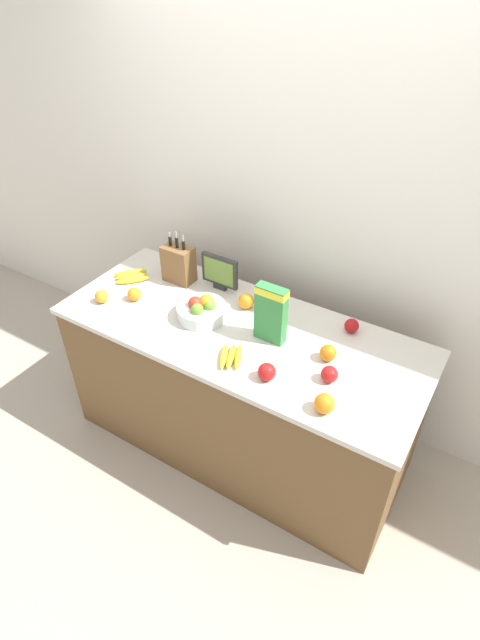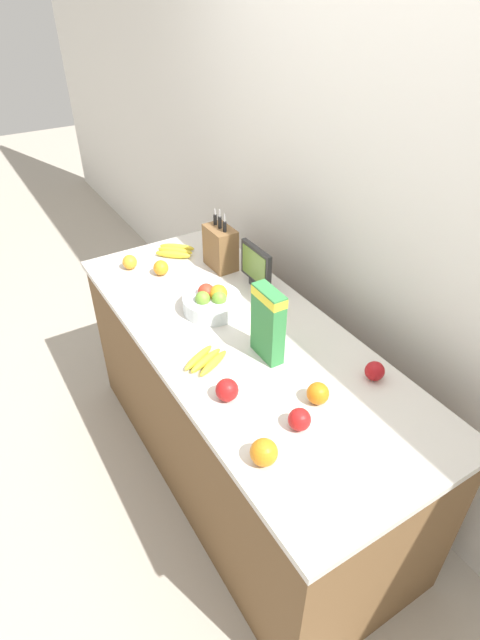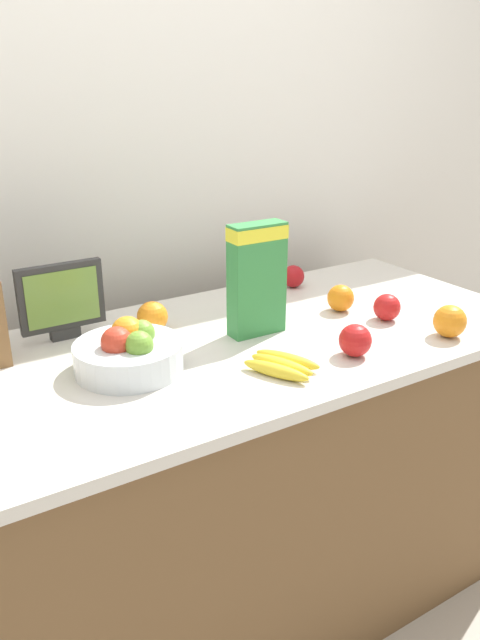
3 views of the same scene
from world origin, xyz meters
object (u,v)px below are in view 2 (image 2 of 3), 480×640
object	(u,v)px
orange_by_cereal	(318,393)
banana_bunch_left	(175,251)
fruit_bowl	(212,301)
banana_bunch_right	(206,360)
orange_front_center	(268,306)
orange_front_right	(130,262)
knife_block	(220,248)
cereal_box	(268,321)
orange_mid_right	(161,268)
apple_middle	(227,390)
apple_near_bananas	(375,371)
apple_by_knife_block	(299,419)
orange_back_center	(264,452)
small_monitor	(256,266)

from	to	relation	value
orange_by_cereal	banana_bunch_left	bearing A→B (deg)	178.02
fruit_bowl	banana_bunch_left	size ratio (longest dim) A/B	1.18
banana_bunch_right	orange_front_center	xyz separation A→B (m)	(-0.15, 0.39, 0.03)
orange_front_right	orange_by_cereal	xyz separation A→B (m)	(1.24, 0.22, 0.00)
knife_block	cereal_box	xyz separation A→B (m)	(0.70, -0.19, 0.06)
orange_front_right	fruit_bowl	bearing A→B (deg)	17.80
cereal_box	orange_mid_right	xyz separation A→B (m)	(-0.79, -0.10, -0.13)
apple_middle	apple_near_bananas	bearing A→B (deg)	69.35
apple_by_knife_block	apple_middle	world-z (taller)	apple_middle
orange_by_cereal	apple_near_bananas	bearing A→B (deg)	86.50
knife_block	apple_middle	xyz separation A→B (m)	(0.83, -0.45, -0.07)
fruit_bowl	orange_by_cereal	bearing A→B (deg)	3.46
apple_middle	orange_back_center	xyz separation A→B (m)	(0.30, -0.04, 0.00)
knife_block	apple_near_bananas	xyz separation A→B (m)	(1.03, 0.07, -0.07)
apple_middle	orange_back_center	distance (m)	0.30
cereal_box	orange_back_center	bearing A→B (deg)	-34.21
knife_block	orange_front_center	size ratio (longest dim) A/B	3.66
orange_mid_right	orange_by_cereal	xyz separation A→B (m)	(1.10, 0.11, 0.00)
apple_by_knife_block	orange_by_cereal	distance (m)	0.14
banana_bunch_right	apple_by_knife_block	world-z (taller)	apple_by_knife_block
banana_bunch_left	fruit_bowl	bearing A→B (deg)	-8.62
orange_mid_right	orange_by_cereal	bearing A→B (deg)	5.53
apple_near_bananas	orange_mid_right	bearing A→B (deg)	-161.98
apple_middle	orange_front_center	bearing A→B (deg)	130.88
fruit_bowl	orange_front_center	distance (m)	0.25
apple_near_bananas	orange_front_center	distance (m)	0.57
small_monitor	banana_bunch_left	size ratio (longest dim) A/B	1.02
knife_block	banana_bunch_right	xyz separation A→B (m)	(0.62, -0.42, -0.09)
apple_middle	orange_by_cereal	xyz separation A→B (m)	(0.18, 0.26, -0.00)
apple_near_bananas	orange_front_right	xyz separation A→B (m)	(-1.25, -0.47, -0.00)
orange_by_cereal	apple_middle	bearing A→B (deg)	-124.31
orange_back_center	orange_front_right	size ratio (longest dim) A/B	1.20
orange_by_cereal	orange_back_center	bearing A→B (deg)	-68.97
cereal_box	banana_bunch_right	world-z (taller)	cereal_box
orange_mid_right	orange_front_center	distance (m)	0.61
banana_bunch_right	orange_back_center	size ratio (longest dim) A/B	2.30
orange_mid_right	knife_block	bearing A→B (deg)	73.26
small_monitor	apple_middle	distance (m)	0.77
cereal_box	orange_front_center	xyz separation A→B (m)	(-0.24, 0.16, -0.12)
apple_near_bananas	orange_back_center	distance (m)	0.57
knife_block	fruit_bowl	distance (m)	0.40
small_monitor	fruit_bowl	world-z (taller)	small_monitor
apple_near_bananas	apple_by_knife_block	bearing A→B (deg)	-82.96
apple_near_bananas	orange_by_cereal	bearing A→B (deg)	-93.50
banana_bunch_left	orange_front_center	distance (m)	0.72
banana_bunch_right	orange_by_cereal	world-z (taller)	orange_by_cereal
orange_by_cereal	small_monitor	bearing A→B (deg)	163.00
fruit_bowl	orange_by_cereal	xyz separation A→B (m)	(0.69, 0.04, -0.01)
orange_mid_right	orange_front_right	bearing A→B (deg)	-141.25
knife_block	orange_by_cereal	distance (m)	1.03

